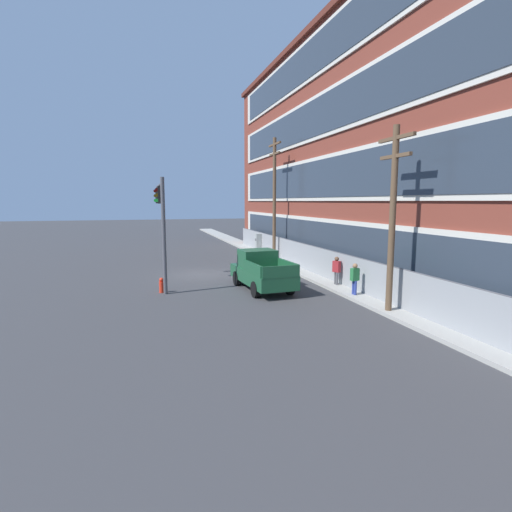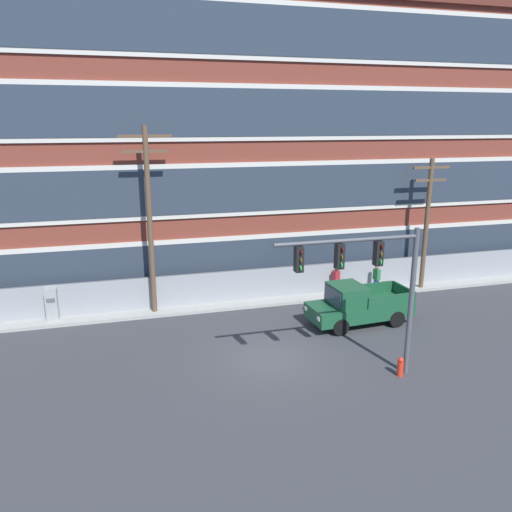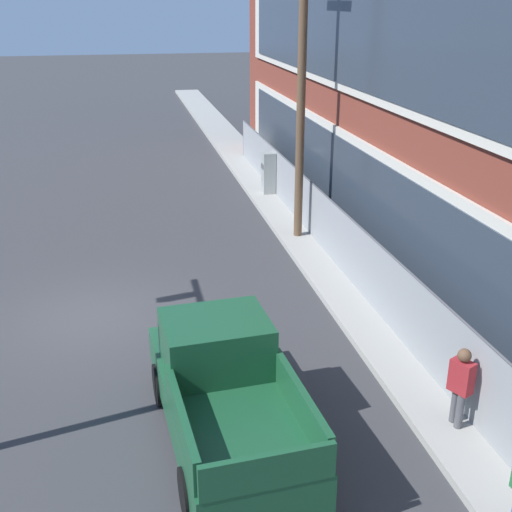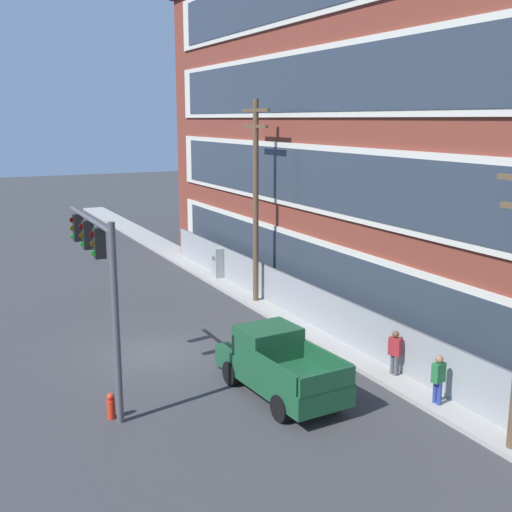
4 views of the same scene
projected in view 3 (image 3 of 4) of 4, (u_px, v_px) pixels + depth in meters
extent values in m
plane|color=#38383A|center=(93.00, 318.00, 15.61)|extent=(160.00, 160.00, 0.00)
cube|color=#9E9B93|center=(353.00, 291.00, 16.86)|extent=(80.00, 1.87, 0.16)
cube|color=beige|center=(511.00, 306.00, 11.36)|extent=(43.33, 0.10, 2.83)
cube|color=#2D3844|center=(508.00, 307.00, 11.34)|extent=(41.44, 0.06, 2.35)
cube|color=gray|center=(404.00, 309.00, 14.00)|extent=(36.84, 0.04, 1.84)
cylinder|color=#4C4C51|center=(244.00, 140.00, 30.71)|extent=(0.06, 0.06, 1.84)
cylinder|color=#4C4C51|center=(408.00, 270.00, 13.66)|extent=(36.84, 0.05, 0.05)
cube|color=#194C2D|center=(226.00, 406.00, 10.97)|extent=(5.14, 2.33, 0.70)
cube|color=#194C2D|center=(216.00, 344.00, 11.29)|extent=(1.63, 1.93, 0.96)
cube|color=#283342|center=(207.00, 324.00, 11.98)|extent=(0.17, 1.63, 0.72)
cube|color=#194C2D|center=(182.00, 424.00, 9.49)|extent=(2.51, 0.29, 0.56)
cube|color=#194C2D|center=(301.00, 403.00, 9.97)|extent=(2.51, 0.29, 0.56)
cube|color=#194C2D|center=(268.00, 471.00, 8.53)|extent=(0.23, 1.91, 0.56)
cylinder|color=black|center=(161.00, 384.00, 12.21)|extent=(0.82, 0.31, 0.80)
cylinder|color=black|center=(254.00, 370.00, 12.68)|extent=(0.82, 0.31, 0.80)
cylinder|color=black|center=(190.00, 493.00, 9.53)|extent=(0.82, 0.31, 0.80)
cylinder|color=black|center=(306.00, 470.00, 9.99)|extent=(0.82, 0.31, 0.80)
cube|color=white|center=(164.00, 336.00, 13.01)|extent=(0.08, 0.24, 0.16)
cube|color=white|center=(230.00, 327.00, 13.37)|extent=(0.08, 0.24, 0.16)
cylinder|color=brown|center=(301.00, 90.00, 18.90)|extent=(0.26, 0.26, 9.41)
cube|color=#939993|center=(268.00, 175.00, 24.82)|extent=(0.56, 0.47, 1.75)
cube|color=#515151|center=(262.00, 166.00, 24.64)|extent=(0.39, 0.02, 0.20)
cylinder|color=#4C4C51|center=(454.00, 409.00, 11.44)|extent=(0.14, 0.14, 0.85)
cylinder|color=#4C4C51|center=(459.00, 415.00, 11.28)|extent=(0.14, 0.14, 0.85)
cube|color=maroon|center=(462.00, 377.00, 11.09)|extent=(0.47, 0.39, 0.60)
sphere|color=brown|center=(465.00, 355.00, 10.93)|extent=(0.24, 0.24, 0.24)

